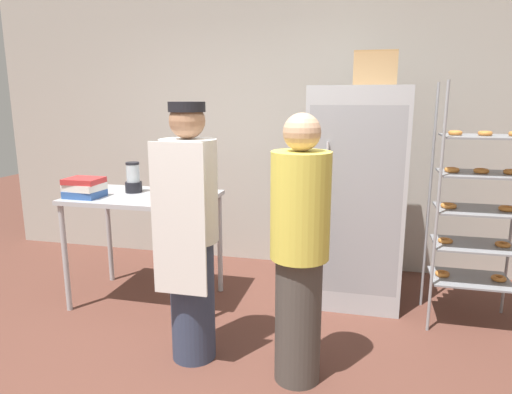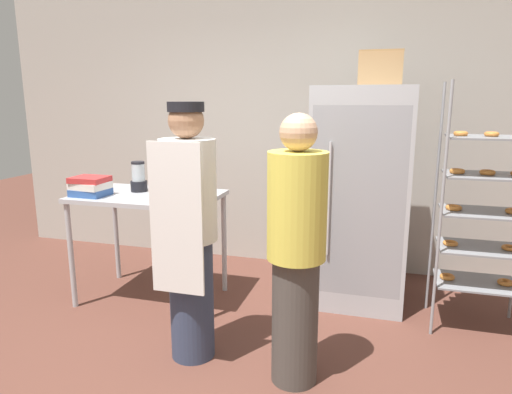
{
  "view_description": "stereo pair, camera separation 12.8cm",
  "coord_description": "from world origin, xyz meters",
  "px_view_note": "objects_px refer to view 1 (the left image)",
  "views": [
    {
      "loc": [
        0.84,
        -2.23,
        1.71
      ],
      "look_at": [
        0.13,
        0.71,
        1.06
      ],
      "focal_mm": 32.0,
      "sensor_mm": 36.0,
      "label": 1
    },
    {
      "loc": [
        0.96,
        -2.2,
        1.71
      ],
      "look_at": [
        0.13,
        0.71,
        1.06
      ],
      "focal_mm": 32.0,
      "sensor_mm": 36.0,
      "label": 2
    }
  ],
  "objects_px": {
    "donut_box": "(177,190)",
    "cardboard_storage_box": "(375,69)",
    "blender_pitcher": "(133,179)",
    "person_customer": "(299,251)",
    "refrigerator": "(355,196)",
    "binder_stack": "(84,188)",
    "baking_rack": "(477,208)",
    "person_baker": "(190,231)"
  },
  "relations": [
    {
      "from": "baking_rack",
      "to": "cardboard_storage_box",
      "type": "bearing_deg",
      "value": 155.3
    },
    {
      "from": "person_customer",
      "to": "baking_rack",
      "type": "bearing_deg",
      "value": 41.6
    },
    {
      "from": "baking_rack",
      "to": "person_baker",
      "type": "xyz_separation_m",
      "value": [
        -1.9,
        -0.97,
        -0.03
      ]
    },
    {
      "from": "blender_pitcher",
      "to": "binder_stack",
      "type": "xyz_separation_m",
      "value": [
        -0.29,
        -0.27,
        -0.04
      ]
    },
    {
      "from": "binder_stack",
      "to": "person_baker",
      "type": "xyz_separation_m",
      "value": [
        1.13,
        -0.56,
        -0.13
      ]
    },
    {
      "from": "donut_box",
      "to": "cardboard_storage_box",
      "type": "xyz_separation_m",
      "value": [
        1.54,
        0.53,
        0.97
      ]
    },
    {
      "from": "cardboard_storage_box",
      "to": "person_customer",
      "type": "xyz_separation_m",
      "value": [
        -0.39,
        -1.41,
        -1.11
      ]
    },
    {
      "from": "donut_box",
      "to": "person_customer",
      "type": "height_order",
      "value": "person_customer"
    },
    {
      "from": "blender_pitcher",
      "to": "cardboard_storage_box",
      "type": "relative_size",
      "value": 0.74
    },
    {
      "from": "donut_box",
      "to": "person_customer",
      "type": "distance_m",
      "value": 1.46
    },
    {
      "from": "donut_box",
      "to": "person_baker",
      "type": "xyz_separation_m",
      "value": [
        0.43,
        -0.81,
        -0.1
      ]
    },
    {
      "from": "refrigerator",
      "to": "binder_stack",
      "type": "relative_size",
      "value": 6.1
    },
    {
      "from": "binder_stack",
      "to": "refrigerator",
      "type": "bearing_deg",
      "value": 17.26
    },
    {
      "from": "refrigerator",
      "to": "binder_stack",
      "type": "xyz_separation_m",
      "value": [
        -2.13,
        -0.66,
        0.1
      ]
    },
    {
      "from": "baking_rack",
      "to": "donut_box",
      "type": "xyz_separation_m",
      "value": [
        -2.33,
        -0.16,
        0.07
      ]
    },
    {
      "from": "baking_rack",
      "to": "person_customer",
      "type": "height_order",
      "value": "baking_rack"
    },
    {
      "from": "blender_pitcher",
      "to": "person_baker",
      "type": "relative_size",
      "value": 0.15
    },
    {
      "from": "donut_box",
      "to": "cardboard_storage_box",
      "type": "relative_size",
      "value": 0.81
    },
    {
      "from": "baking_rack",
      "to": "blender_pitcher",
      "type": "distance_m",
      "value": 2.75
    },
    {
      "from": "baking_rack",
      "to": "refrigerator",
      "type": "bearing_deg",
      "value": 164.15
    },
    {
      "from": "baking_rack",
      "to": "donut_box",
      "type": "relative_size",
      "value": 6.56
    },
    {
      "from": "donut_box",
      "to": "person_customer",
      "type": "bearing_deg",
      "value": -37.69
    },
    {
      "from": "binder_stack",
      "to": "person_customer",
      "type": "xyz_separation_m",
      "value": [
        1.84,
        -0.64,
        -0.17
      ]
    },
    {
      "from": "refrigerator",
      "to": "person_customer",
      "type": "bearing_deg",
      "value": -102.27
    },
    {
      "from": "donut_box",
      "to": "blender_pitcher",
      "type": "height_order",
      "value": "donut_box"
    },
    {
      "from": "person_baker",
      "to": "person_customer",
      "type": "bearing_deg",
      "value": -6.44
    },
    {
      "from": "baking_rack",
      "to": "binder_stack",
      "type": "bearing_deg",
      "value": -172.36
    },
    {
      "from": "binder_stack",
      "to": "person_customer",
      "type": "bearing_deg",
      "value": -19.24
    },
    {
      "from": "cardboard_storage_box",
      "to": "person_baker",
      "type": "bearing_deg",
      "value": -129.79
    },
    {
      "from": "blender_pitcher",
      "to": "person_customer",
      "type": "xyz_separation_m",
      "value": [
        1.56,
        -0.92,
        -0.21
      ]
    },
    {
      "from": "blender_pitcher",
      "to": "cardboard_storage_box",
      "type": "xyz_separation_m",
      "value": [
        1.95,
        0.5,
        0.9
      ]
    },
    {
      "from": "refrigerator",
      "to": "baking_rack",
      "type": "distance_m",
      "value": 0.93
    },
    {
      "from": "cardboard_storage_box",
      "to": "person_baker",
      "type": "relative_size",
      "value": 0.2
    },
    {
      "from": "refrigerator",
      "to": "person_baker",
      "type": "height_order",
      "value": "refrigerator"
    },
    {
      "from": "person_baker",
      "to": "refrigerator",
      "type": "bearing_deg",
      "value": 50.77
    },
    {
      "from": "person_baker",
      "to": "person_customer",
      "type": "distance_m",
      "value": 0.72
    },
    {
      "from": "refrigerator",
      "to": "baking_rack",
      "type": "height_order",
      "value": "baking_rack"
    },
    {
      "from": "refrigerator",
      "to": "donut_box",
      "type": "relative_size",
      "value": 6.47
    },
    {
      "from": "person_baker",
      "to": "baking_rack",
      "type": "bearing_deg",
      "value": 27.05
    },
    {
      "from": "refrigerator",
      "to": "baking_rack",
      "type": "bearing_deg",
      "value": -15.85
    },
    {
      "from": "baking_rack",
      "to": "donut_box",
      "type": "bearing_deg",
      "value": -175.97
    },
    {
      "from": "blender_pitcher",
      "to": "person_customer",
      "type": "height_order",
      "value": "person_customer"
    }
  ]
}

